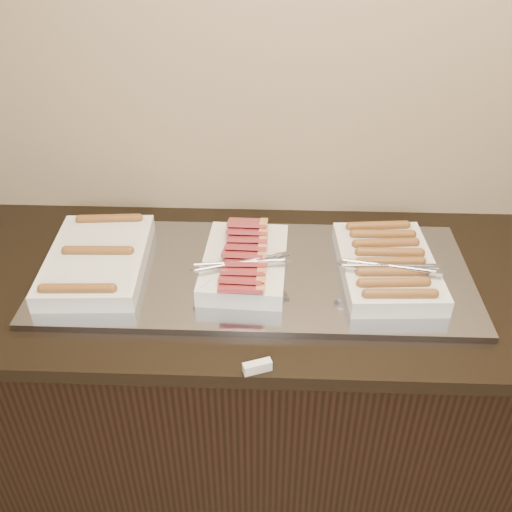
{
  "coord_description": "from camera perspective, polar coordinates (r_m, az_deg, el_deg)",
  "views": [
    {
      "loc": [
        0.06,
        0.85,
        1.88
      ],
      "look_at": [
        0.02,
        2.13,
        0.97
      ],
      "focal_mm": 40.0,
      "sensor_mm": 36.0,
      "label": 1
    }
  ],
  "objects": [
    {
      "name": "dish_center",
      "position": [
        1.57,
        -1.16,
        -0.51
      ],
      "size": [
        0.27,
        0.36,
        0.09
      ],
      "rotation": [
        0.0,
        0.0,
        -0.05
      ],
      "color": "silver",
      "rests_on": "warming_tray"
    },
    {
      "name": "warming_tray",
      "position": [
        1.6,
        -0.11,
        -1.75
      ],
      "size": [
        1.2,
        0.5,
        0.02
      ],
      "primitive_type": "cube",
      "color": "#91949F",
      "rests_on": "counter"
    },
    {
      "name": "dish_right",
      "position": [
        1.6,
        12.98,
        -0.87
      ],
      "size": [
        0.28,
        0.39,
        0.08
      ],
      "rotation": [
        0.0,
        0.0,
        0.05
      ],
      "color": "silver",
      "rests_on": "warming_tray"
    },
    {
      "name": "dish_left",
      "position": [
        1.66,
        -15.57,
        -0.31
      ],
      "size": [
        0.28,
        0.41,
        0.07
      ],
      "rotation": [
        0.0,
        0.0,
        0.05
      ],
      "color": "silver",
      "rests_on": "warming_tray"
    },
    {
      "name": "label_holder",
      "position": [
        1.33,
        0.13,
        -11.02
      ],
      "size": [
        0.07,
        0.04,
        0.03
      ],
      "primitive_type": "cube",
      "rotation": [
        0.0,
        0.0,
        0.35
      ],
      "color": "silver",
      "rests_on": "counter"
    },
    {
      "name": "counter",
      "position": [
        1.91,
        -0.5,
        -12.75
      ],
      "size": [
        2.06,
        0.76,
        0.9
      ],
      "color": "black",
      "rests_on": "ground"
    }
  ]
}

